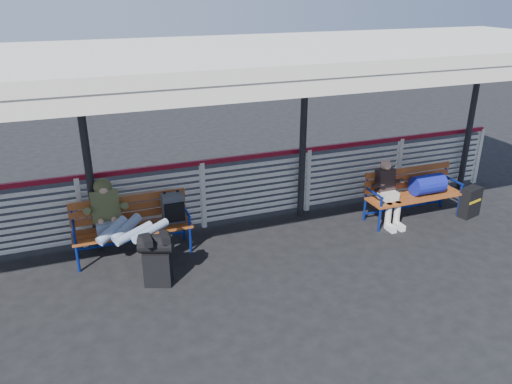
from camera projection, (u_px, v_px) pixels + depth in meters
name	position (u px, v px, depth m)	size (l,w,h in m)	color
ground	(239.00, 282.00, 7.17)	(60.00, 60.00, 0.00)	black
fence	(203.00, 192.00, 8.55)	(12.08, 0.08, 1.24)	silver
canopy	(216.00, 58.00, 6.75)	(12.60, 3.60, 3.16)	silver
luggage_stack	(157.00, 258.00, 6.96)	(0.54, 0.42, 0.78)	black
bench_left	(145.00, 217.00, 7.79)	(1.80, 0.56, 0.94)	#AC5421
bench_right	(420.00, 187.00, 8.95)	(1.80, 0.56, 0.92)	#AC5421
traveler_man	(124.00, 224.00, 7.34)	(0.94, 1.64, 0.77)	#9AB1D0
companion_person	(388.00, 192.00, 8.73)	(0.32, 0.66, 1.15)	beige
suitcase_side	(470.00, 202.00, 9.12)	(0.45, 0.33, 0.56)	black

